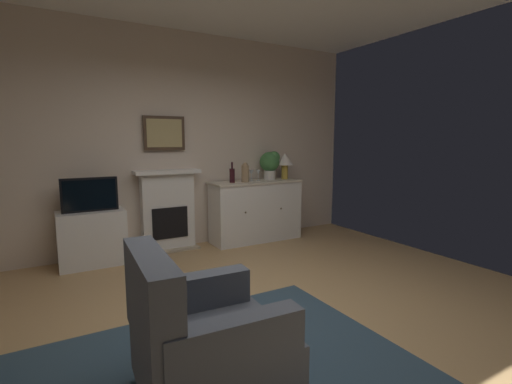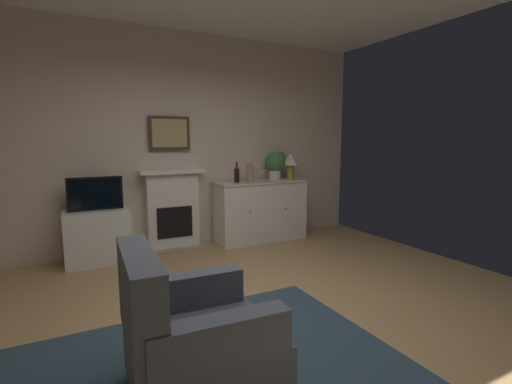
{
  "view_description": "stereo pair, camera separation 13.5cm",
  "coord_description": "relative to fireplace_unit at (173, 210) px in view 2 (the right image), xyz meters",
  "views": [
    {
      "loc": [
        -1.55,
        -2.36,
        1.49
      ],
      "look_at": [
        0.17,
        0.66,
        1.0
      ],
      "focal_mm": 25.68,
      "sensor_mm": 36.0,
      "label": 1
    },
    {
      "loc": [
        -1.43,
        -2.42,
        1.49
      ],
      "look_at": [
        0.17,
        0.66,
        1.0
      ],
      "focal_mm": 25.68,
      "sensor_mm": 36.0,
      "label": 2
    }
  ],
  "objects": [
    {
      "name": "ground_plane",
      "position": [
        0.17,
        -2.48,
        -0.6
      ],
      "size": [
        5.68,
        5.28,
        0.1
      ],
      "primitive_type": "cube",
      "color": "tan",
      "rests_on": "ground"
    },
    {
      "name": "wall_rear",
      "position": [
        0.17,
        0.13,
        0.93
      ],
      "size": [
        5.68,
        0.06,
        2.95
      ],
      "primitive_type": "cube",
      "color": "beige",
      "rests_on": "ground_plane"
    },
    {
      "name": "area_rug",
      "position": [
        -0.54,
        -2.88,
        -0.54
      ],
      "size": [
        2.56,
        1.92,
        0.02
      ],
      "primitive_type": "cube",
      "color": "#2D4251",
      "rests_on": "ground_plane"
    },
    {
      "name": "fireplace_unit",
      "position": [
        0.0,
        0.0,
        0.0
      ],
      "size": [
        0.87,
        0.3,
        1.1
      ],
      "color": "white",
      "rests_on": "ground_plane"
    },
    {
      "name": "framed_picture",
      "position": [
        0.0,
        0.05,
        1.04
      ],
      "size": [
        0.55,
        0.04,
        0.45
      ],
      "color": "#473323"
    },
    {
      "name": "sideboard_cabinet",
      "position": [
        1.27,
        -0.18,
        -0.1
      ],
      "size": [
        1.38,
        0.49,
        0.9
      ],
      "color": "white",
      "rests_on": "ground_plane"
    },
    {
      "name": "table_lamp",
      "position": [
        1.79,
        -0.18,
        0.63
      ],
      "size": [
        0.26,
        0.26,
        0.4
      ],
      "color": "#B79338",
      "rests_on": "sideboard_cabinet"
    },
    {
      "name": "wine_bottle",
      "position": [
        0.87,
        -0.21,
        0.46
      ],
      "size": [
        0.08,
        0.08,
        0.29
      ],
      "color": "#331419",
      "rests_on": "sideboard_cabinet"
    },
    {
      "name": "wine_glass_left",
      "position": [
        1.21,
        -0.16,
        0.47
      ],
      "size": [
        0.07,
        0.07,
        0.16
      ],
      "color": "silver",
      "rests_on": "sideboard_cabinet"
    },
    {
      "name": "wine_glass_center",
      "position": [
        1.32,
        -0.18,
        0.47
      ],
      "size": [
        0.07,
        0.07,
        0.16
      ],
      "color": "silver",
      "rests_on": "sideboard_cabinet"
    },
    {
      "name": "vase_decorative",
      "position": [
        1.07,
        -0.23,
        0.49
      ],
      "size": [
        0.11,
        0.11,
        0.28
      ],
      "color": "#9E7F5B",
      "rests_on": "sideboard_cabinet"
    },
    {
      "name": "tv_cabinet",
      "position": [
        -0.98,
        -0.16,
        -0.22
      ],
      "size": [
        0.75,
        0.42,
        0.66
      ],
      "color": "white",
      "rests_on": "ground_plane"
    },
    {
      "name": "tv_set",
      "position": [
        -0.98,
        -0.19,
        0.31
      ],
      "size": [
        0.62,
        0.07,
        0.4
      ],
      "color": "black",
      "rests_on": "tv_cabinet"
    },
    {
      "name": "potted_plant_small",
      "position": [
        1.55,
        -0.13,
        0.61
      ],
      "size": [
        0.3,
        0.3,
        0.43
      ],
      "color": "beige",
      "rests_on": "sideboard_cabinet"
    },
    {
      "name": "armchair",
      "position": [
        -0.7,
        -3.02,
        -0.17
      ],
      "size": [
        0.85,
        0.81,
        0.92
      ],
      "color": "#474C56",
      "rests_on": "ground_plane"
    }
  ]
}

